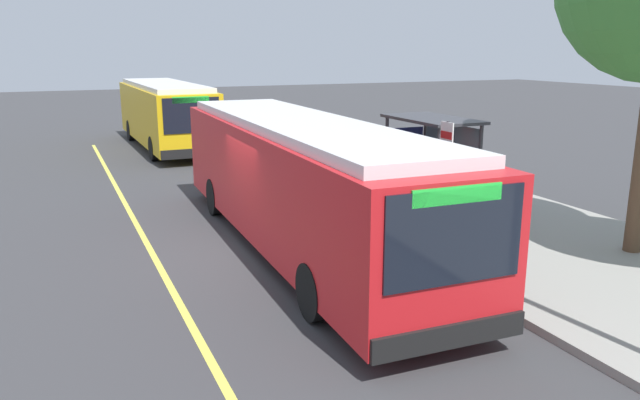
{
  "coord_description": "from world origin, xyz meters",
  "views": [
    {
      "loc": [
        12.83,
        -4.04,
        4.46
      ],
      "look_at": [
        0.96,
        1.19,
        1.26
      ],
      "focal_mm": 34.63,
      "sensor_mm": 36.0,
      "label": 1
    }
  ],
  "objects_px": {
    "pedestrian_commuter": "(377,175)",
    "transit_bus_main": "(301,179)",
    "waiting_bench": "(424,188)",
    "route_sign_post": "(446,167)",
    "transit_bus_second": "(166,113)"
  },
  "relations": [
    {
      "from": "transit_bus_main",
      "to": "route_sign_post",
      "type": "distance_m",
      "value": 3.21
    },
    {
      "from": "transit_bus_main",
      "to": "transit_bus_second",
      "type": "xyz_separation_m",
      "value": [
        -16.07,
        -0.13,
        -0.0
      ]
    },
    {
      "from": "transit_bus_second",
      "to": "route_sign_post",
      "type": "height_order",
      "value": "same"
    },
    {
      "from": "route_sign_post",
      "to": "transit_bus_second",
      "type": "bearing_deg",
      "value": -170.71
    },
    {
      "from": "transit_bus_second",
      "to": "pedestrian_commuter",
      "type": "height_order",
      "value": "transit_bus_second"
    },
    {
      "from": "transit_bus_second",
      "to": "waiting_bench",
      "type": "distance_m",
      "value": 15.01
    },
    {
      "from": "transit_bus_main",
      "to": "pedestrian_commuter",
      "type": "bearing_deg",
      "value": 121.53
    },
    {
      "from": "transit_bus_second",
      "to": "route_sign_post",
      "type": "xyz_separation_m",
      "value": [
        17.67,
        2.89,
        0.34
      ]
    },
    {
      "from": "waiting_bench",
      "to": "route_sign_post",
      "type": "relative_size",
      "value": 0.57
    },
    {
      "from": "pedestrian_commuter",
      "to": "transit_bus_main",
      "type": "bearing_deg",
      "value": -58.47
    },
    {
      "from": "transit_bus_main",
      "to": "pedestrian_commuter",
      "type": "distance_m",
      "value": 3.54
    },
    {
      "from": "waiting_bench",
      "to": "route_sign_post",
      "type": "bearing_deg",
      "value": -26.97
    },
    {
      "from": "transit_bus_second",
      "to": "pedestrian_commuter",
      "type": "xyz_separation_m",
      "value": [
        14.24,
        3.12,
        -0.5
      ]
    },
    {
      "from": "transit_bus_second",
      "to": "pedestrian_commuter",
      "type": "distance_m",
      "value": 14.58
    },
    {
      "from": "waiting_bench",
      "to": "pedestrian_commuter",
      "type": "relative_size",
      "value": 0.95
    }
  ]
}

